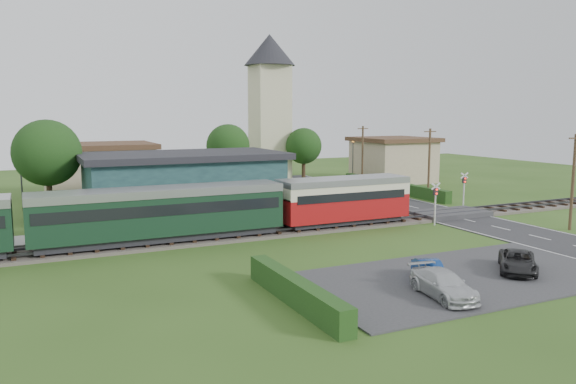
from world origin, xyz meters
name	(u,v)px	position (x,y,z in m)	size (l,w,h in m)	color
ground	(360,232)	(0.00, 0.00, 0.00)	(120.00, 120.00, 0.00)	#2D4C19
railway_track	(346,225)	(0.00, 2.00, 0.11)	(76.00, 3.20, 0.49)	#4C443D
road	(467,220)	(10.00, 0.00, 0.03)	(6.00, 70.00, 0.05)	#28282B
car_park	(461,277)	(-1.50, -12.00, 0.04)	(17.00, 9.00, 0.08)	#333335
crossing_deck	(450,214)	(10.00, 2.00, 0.23)	(6.20, 3.40, 0.45)	#333335
platform	(205,227)	(-10.00, 5.20, 0.23)	(30.00, 3.00, 0.45)	gray
equipment_hut	(88,215)	(-18.00, 5.20, 1.75)	(2.30, 2.30, 2.55)	beige
station_building	(184,185)	(-10.00, 10.99, 2.69)	(16.00, 9.00, 5.30)	#1D3C3E
train	(110,216)	(-17.04, 2.00, 2.18)	(43.20, 2.90, 3.40)	#232328
church_tower	(270,98)	(5.00, 28.00, 10.23)	(6.00, 6.00, 17.60)	beige
house_west	(99,170)	(-15.00, 25.00, 2.79)	(10.80, 8.80, 5.50)	tan
house_east	(393,159)	(20.00, 24.00, 2.80)	(8.80, 8.80, 5.50)	tan
hedge_carpark	(296,291)	(-11.00, -12.00, 0.60)	(0.80, 9.00, 1.20)	#193814
hedge_roadside	(392,187)	(14.20, 16.00, 0.60)	(0.80, 18.00, 1.20)	#193814
hedge_station	(171,202)	(-10.00, 15.50, 0.65)	(22.00, 0.80, 1.30)	#193814
tree_a	(47,153)	(-20.00, 14.00, 5.38)	(5.20, 5.20, 8.00)	#332316
tree_b	(228,146)	(-2.00, 23.00, 5.02)	(4.60, 4.60, 7.34)	#332316
tree_c	(304,146)	(8.00, 25.00, 4.65)	(4.20, 4.20, 6.78)	#332316
utility_pole_b	(573,181)	(14.20, -6.00, 3.63)	(1.40, 0.22, 7.00)	#473321
utility_pole_c	(429,163)	(14.20, 10.00, 3.63)	(1.40, 0.22, 7.00)	#473321
utility_pole_d	(362,155)	(14.20, 22.00, 3.63)	(1.40, 0.22, 7.00)	#473321
crossing_signal_near	(435,197)	(6.40, -0.41, 2.14)	(0.84, 0.28, 3.28)	silver
crossing_signal_far	(464,185)	(13.60, 4.39, 2.14)	(0.84, 0.28, 3.28)	silver
streetlamp_west	(21,176)	(-22.00, 20.00, 3.04)	(0.30, 0.30, 5.15)	#3F3F47
streetlamp_east	(353,157)	(16.00, 27.00, 3.04)	(0.30, 0.30, 5.15)	#3F3F47
car_on_road	(356,185)	(10.77, 17.78, 0.71)	(1.56, 3.87, 1.32)	#1F499E
car_park_blue	(430,271)	(-3.47, -11.94, 0.60)	(1.10, 3.16, 1.04)	navy
car_park_silver	(443,284)	(-4.51, -14.15, 0.68)	(1.68, 4.13, 1.20)	silver
car_park_dark	(518,261)	(1.90, -12.54, 0.63)	(1.82, 3.96, 1.10)	black
pedestrian_near	(309,208)	(-1.84, 4.52, 1.20)	(0.55, 0.36, 1.51)	gray
pedestrian_far	(115,220)	(-16.32, 5.06, 1.32)	(0.84, 0.66, 1.73)	gray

